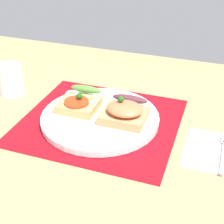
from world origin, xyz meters
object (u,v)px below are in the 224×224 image
Objects in this scene: sandwich_egg_tomato at (80,102)px; plate at (100,118)px; sandwich_salmon at (125,112)px; drinking_glass at (10,79)px; fork at (224,150)px; napkin at (219,152)px.

plate is at bearing -16.56° from sandwich_egg_tomato.
plate is 6.70cm from sandwich_salmon.
plate is at bearing -11.45° from drinking_glass.
sandwich_egg_tomato is at bearing 163.44° from plate.
drinking_glass is at bearing 171.52° from fork.
plate is at bearing 174.47° from fork.
napkin is at bearing -6.03° from plate.
sandwich_egg_tomato reaches higher than fork.
sandwich_egg_tomato is at bearing -10.05° from drinking_glass.
sandwich_salmon is (11.91, -1.65, 0.59)cm from sandwich_egg_tomato.
fork is 1.78× the size of drinking_glass.
fork is at bearing -5.53° from plate.
plate is 28.66cm from fork.
napkin is at bearing -169.33° from fork.
napkin is 1.77× the size of drinking_glass.
fork is at bearing -7.26° from sandwich_salmon.
sandwich_egg_tomato is 0.98× the size of sandwich_salmon.
plate is 28.71cm from drinking_glass.
drinking_glass is (-22.10, 3.92, 0.67)cm from sandwich_egg_tomato.
drinking_glass is at bearing 168.55° from plate.
plate reaches higher than napkin.
drinking_glass is (-27.98, 5.67, 2.99)cm from plate.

